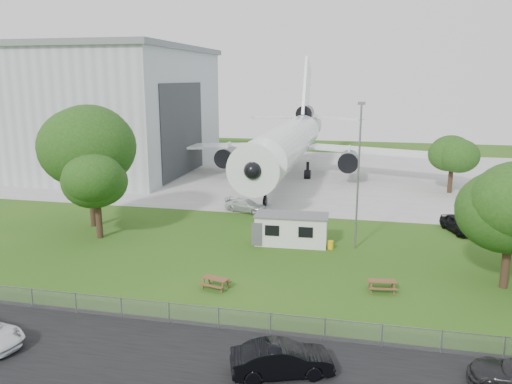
% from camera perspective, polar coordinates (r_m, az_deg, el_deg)
% --- Properties ---
extents(ground, '(160.00, 160.00, 0.00)m').
position_cam_1_polar(ground, '(38.10, -1.58, -8.57)').
color(ground, '#3B641D').
extents(asphalt_strip, '(120.00, 8.00, 0.02)m').
position_cam_1_polar(asphalt_strip, '(26.96, -8.66, -18.39)').
color(asphalt_strip, black).
rests_on(asphalt_strip, ground).
extents(concrete_apron, '(120.00, 46.00, 0.03)m').
position_cam_1_polar(concrete_apron, '(74.21, 5.56, 2.03)').
color(concrete_apron, '#B7B7B2').
rests_on(concrete_apron, ground).
extents(hangar, '(43.00, 31.00, 18.55)m').
position_cam_1_polar(hangar, '(84.55, -21.28, 8.97)').
color(hangar, '#B2B7BC').
rests_on(hangar, ground).
extents(airliner, '(46.36, 47.73, 17.69)m').
position_cam_1_polar(airliner, '(71.57, 3.84, 5.92)').
color(airliner, white).
rests_on(airliner, ground).
extents(site_cabin, '(6.81, 2.99, 2.62)m').
position_cam_1_polar(site_cabin, '(42.88, 4.09, -4.26)').
color(site_cabin, silver).
rests_on(site_cabin, ground).
extents(picnic_west, '(2.12, 1.91, 0.76)m').
position_cam_1_polar(picnic_west, '(34.58, -4.64, -10.93)').
color(picnic_west, brown).
rests_on(picnic_west, ground).
extents(picnic_east, '(1.99, 1.73, 0.76)m').
position_cam_1_polar(picnic_east, '(35.11, 14.14, -10.91)').
color(picnic_east, brown).
rests_on(picnic_east, ground).
extents(fence, '(58.00, 0.04, 1.30)m').
position_cam_1_polar(fence, '(29.81, -6.17, -15.07)').
color(fence, gray).
rests_on(fence, ground).
extents(lamp_mast, '(0.16, 0.16, 12.00)m').
position_cam_1_polar(lamp_mast, '(41.35, 11.60, 1.56)').
color(lamp_mast, slate).
rests_on(lamp_mast, ground).
extents(tree_west_big, '(9.21, 9.21, 12.43)m').
position_cam_1_polar(tree_west_big, '(49.18, -18.65, 5.07)').
color(tree_west_big, '#382619').
rests_on(tree_west_big, ground).
extents(tree_west_small, '(6.58, 6.58, 8.34)m').
position_cam_1_polar(tree_west_small, '(45.66, -17.80, 1.04)').
color(tree_west_small, '#382619').
rests_on(tree_west_small, ground).
extents(tree_east_front, '(7.36, 7.36, 9.23)m').
position_cam_1_polar(tree_east_front, '(36.89, 27.24, -1.73)').
color(tree_east_front, '#382619').
rests_on(tree_east_front, ground).
extents(tree_far_apron, '(6.08, 6.08, 8.18)m').
position_cam_1_polar(tree_far_apron, '(65.62, 21.57, 4.28)').
color(tree_far_apron, '#382619').
rests_on(tree_far_apron, ground).
extents(car_centre_sedan, '(5.17, 3.25, 1.61)m').
position_cam_1_polar(car_centre_sedan, '(25.18, 2.95, -18.59)').
color(car_centre_sedan, black).
rests_on(car_centre_sedan, ground).
extents(car_ne_hatch, '(3.24, 4.88, 1.54)m').
position_cam_1_polar(car_ne_hatch, '(49.75, 22.14, -3.43)').
color(car_ne_hatch, black).
rests_on(car_ne_hatch, ground).
extents(car_apron_van, '(4.99, 3.00, 1.35)m').
position_cam_1_polar(car_apron_van, '(53.13, -1.17, -1.56)').
color(car_apron_van, white).
rests_on(car_apron_van, ground).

